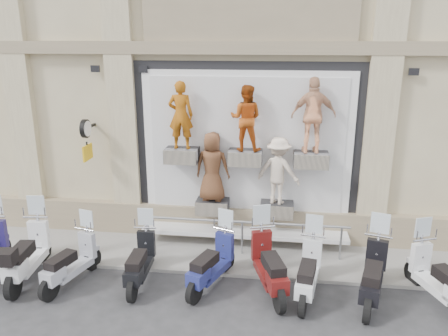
{
  "coord_description": "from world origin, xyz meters",
  "views": [
    {
      "loc": [
        0.79,
        -7.47,
        5.1
      ],
      "look_at": [
        -0.42,
        1.9,
        2.25
      ],
      "focal_mm": 35.0,
      "sensor_mm": 36.0,
      "label": 1
    }
  ],
  "objects_px": {
    "scooter_h": "(374,264)",
    "scooter_b": "(26,244)",
    "clock_sign_bracket": "(86,134)",
    "scooter_e": "(212,254)",
    "scooter_f": "(269,255)",
    "scooter_c": "(70,253)",
    "scooter_i": "(441,268)",
    "scooter_g": "(309,262)",
    "scooter_d": "(140,252)",
    "guard_rail": "(242,239)"
  },
  "relations": [
    {
      "from": "scooter_b",
      "to": "scooter_d",
      "type": "xyz_separation_m",
      "value": [
        2.46,
        0.14,
        -0.1
      ]
    },
    {
      "from": "scooter_f",
      "to": "clock_sign_bracket",
      "type": "bearing_deg",
      "value": 140.1
    },
    {
      "from": "guard_rail",
      "to": "scooter_f",
      "type": "bearing_deg",
      "value": -64.24
    },
    {
      "from": "guard_rail",
      "to": "scooter_g",
      "type": "height_order",
      "value": "scooter_g"
    },
    {
      "from": "scooter_f",
      "to": "scooter_h",
      "type": "xyz_separation_m",
      "value": [
        2.05,
        -0.1,
        -0.01
      ]
    },
    {
      "from": "scooter_d",
      "to": "scooter_b",
      "type": "bearing_deg",
      "value": -179.62
    },
    {
      "from": "scooter_e",
      "to": "scooter_f",
      "type": "xyz_separation_m",
      "value": [
        1.19,
        -0.01,
        0.06
      ]
    },
    {
      "from": "scooter_h",
      "to": "scooter_i",
      "type": "bearing_deg",
      "value": 19.33
    },
    {
      "from": "clock_sign_bracket",
      "to": "scooter_i",
      "type": "distance_m",
      "value": 8.37
    },
    {
      "from": "scooter_h",
      "to": "scooter_c",
      "type": "bearing_deg",
      "value": -162.39
    },
    {
      "from": "clock_sign_bracket",
      "to": "scooter_f",
      "type": "xyz_separation_m",
      "value": [
        4.58,
        -1.88,
        -1.97
      ]
    },
    {
      "from": "scooter_c",
      "to": "scooter_i",
      "type": "height_order",
      "value": "scooter_i"
    },
    {
      "from": "scooter_g",
      "to": "guard_rail",
      "type": "bearing_deg",
      "value": 144.57
    },
    {
      "from": "scooter_c",
      "to": "scooter_h",
      "type": "bearing_deg",
      "value": 17.01
    },
    {
      "from": "scooter_f",
      "to": "scooter_h",
      "type": "relative_size",
      "value": 1.01
    },
    {
      "from": "scooter_h",
      "to": "clock_sign_bracket",
      "type": "bearing_deg",
      "value": 179.42
    },
    {
      "from": "clock_sign_bracket",
      "to": "guard_rail",
      "type": "bearing_deg",
      "value": -6.84
    },
    {
      "from": "scooter_f",
      "to": "scooter_g",
      "type": "distance_m",
      "value": 0.8
    },
    {
      "from": "clock_sign_bracket",
      "to": "scooter_b",
      "type": "distance_m",
      "value": 2.92
    },
    {
      "from": "scooter_b",
      "to": "scooter_h",
      "type": "distance_m",
      "value": 7.24
    },
    {
      "from": "scooter_c",
      "to": "scooter_i",
      "type": "relative_size",
      "value": 0.94
    },
    {
      "from": "scooter_i",
      "to": "clock_sign_bracket",
      "type": "bearing_deg",
      "value": 145.61
    },
    {
      "from": "scooter_b",
      "to": "scooter_e",
      "type": "bearing_deg",
      "value": -3.54
    },
    {
      "from": "scooter_e",
      "to": "scooter_h",
      "type": "height_order",
      "value": "scooter_h"
    },
    {
      "from": "scooter_e",
      "to": "guard_rail",
      "type": "bearing_deg",
      "value": 90.79
    },
    {
      "from": "scooter_c",
      "to": "scooter_h",
      "type": "distance_m",
      "value": 6.23
    },
    {
      "from": "scooter_e",
      "to": "scooter_i",
      "type": "xyz_separation_m",
      "value": [
        4.52,
        -0.04,
        0.02
      ]
    },
    {
      "from": "guard_rail",
      "to": "scooter_h",
      "type": "distance_m",
      "value": 3.14
    },
    {
      "from": "scooter_d",
      "to": "scooter_g",
      "type": "distance_m",
      "value": 3.52
    },
    {
      "from": "clock_sign_bracket",
      "to": "scooter_e",
      "type": "xyz_separation_m",
      "value": [
        3.39,
        -1.87,
        -2.03
      ]
    },
    {
      "from": "clock_sign_bracket",
      "to": "scooter_e",
      "type": "height_order",
      "value": "clock_sign_bracket"
    },
    {
      "from": "guard_rail",
      "to": "scooter_e",
      "type": "bearing_deg",
      "value": -110.2
    },
    {
      "from": "clock_sign_bracket",
      "to": "scooter_f",
      "type": "height_order",
      "value": "clock_sign_bracket"
    },
    {
      "from": "clock_sign_bracket",
      "to": "scooter_d",
      "type": "xyz_separation_m",
      "value": [
        1.86,
        -1.94,
        -2.06
      ]
    },
    {
      "from": "scooter_b",
      "to": "scooter_f",
      "type": "bearing_deg",
      "value": -4.33
    },
    {
      "from": "scooter_d",
      "to": "scooter_h",
      "type": "xyz_separation_m",
      "value": [
        4.77,
        -0.04,
        0.08
      ]
    },
    {
      "from": "clock_sign_bracket",
      "to": "scooter_h",
      "type": "height_order",
      "value": "clock_sign_bracket"
    },
    {
      "from": "scooter_b",
      "to": "scooter_g",
      "type": "relative_size",
      "value": 1.09
    },
    {
      "from": "scooter_b",
      "to": "guard_rail",
      "type": "bearing_deg",
      "value": 13.1
    },
    {
      "from": "scooter_e",
      "to": "scooter_i",
      "type": "height_order",
      "value": "scooter_i"
    },
    {
      "from": "scooter_c",
      "to": "scooter_e",
      "type": "relative_size",
      "value": 0.96
    },
    {
      "from": "scooter_b",
      "to": "scooter_i",
      "type": "distance_m",
      "value": 8.51
    },
    {
      "from": "scooter_c",
      "to": "scooter_i",
      "type": "distance_m",
      "value": 7.5
    },
    {
      "from": "scooter_h",
      "to": "scooter_d",
      "type": "bearing_deg",
      "value": -164.44
    },
    {
      "from": "guard_rail",
      "to": "scooter_h",
      "type": "height_order",
      "value": "scooter_h"
    },
    {
      "from": "scooter_h",
      "to": "scooter_b",
      "type": "bearing_deg",
      "value": -163.2
    },
    {
      "from": "scooter_e",
      "to": "scooter_f",
      "type": "distance_m",
      "value": 1.2
    },
    {
      "from": "scooter_b",
      "to": "scooter_c",
      "type": "xyz_separation_m",
      "value": [
        1.01,
        -0.07,
        -0.1
      ]
    },
    {
      "from": "scooter_d",
      "to": "scooter_i",
      "type": "height_order",
      "value": "scooter_i"
    },
    {
      "from": "scooter_c",
      "to": "scooter_d",
      "type": "relative_size",
      "value": 0.99
    }
  ]
}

